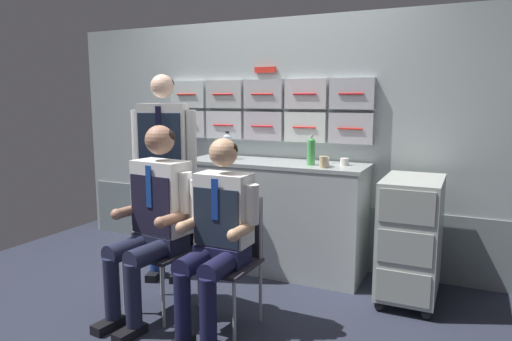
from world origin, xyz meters
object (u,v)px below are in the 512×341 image
(service_trolley, at_px, (411,236))
(sparkling_bottle_green, at_px, (311,151))
(paper_cup_blue, at_px, (323,162))
(folding_chair_center, at_px, (230,247))
(crew_member_left, at_px, (153,213))
(folding_chair_left, at_px, (170,236))
(crew_member_standing, at_px, (164,160))
(crew_member_center, at_px, (217,230))

(service_trolley, bearing_deg, sparkling_bottle_green, 172.07)
(service_trolley, height_order, paper_cup_blue, paper_cup_blue)
(folding_chair_center, bearing_deg, crew_member_left, -167.04)
(folding_chair_left, bearing_deg, crew_member_standing, 129.15)
(paper_cup_blue, bearing_deg, crew_member_standing, -161.39)
(folding_chair_center, height_order, crew_member_center, crew_member_center)
(crew_member_left, height_order, sparkling_bottle_green, crew_member_left)
(crew_member_center, distance_m, crew_member_standing, 1.08)
(folding_chair_center, bearing_deg, folding_chair_left, 175.58)
(sparkling_bottle_green, bearing_deg, folding_chair_center, -103.16)
(paper_cup_blue, bearing_deg, crew_member_center, -109.45)
(crew_member_left, height_order, crew_member_standing, crew_member_standing)
(folding_chair_center, relative_size, crew_member_center, 0.68)
(service_trolley, xyz_separation_m, folding_chair_left, (-1.51, -0.81, 0.03))
(sparkling_bottle_green, bearing_deg, crew_member_standing, -154.53)
(folding_chair_left, bearing_deg, service_trolley, 28.04)
(crew_member_standing, relative_size, paper_cup_blue, 18.34)
(crew_member_left, relative_size, crew_member_standing, 0.78)
(sparkling_bottle_green, bearing_deg, crew_member_left, -124.44)
(service_trolley, xyz_separation_m, crew_member_standing, (-1.85, -0.39, 0.49))
(crew_member_center, distance_m, sparkling_bottle_green, 1.20)
(service_trolley, height_order, crew_member_standing, crew_member_standing)
(service_trolley, distance_m, crew_member_center, 1.45)
(crew_member_center, bearing_deg, crew_member_standing, 143.42)
(crew_member_left, relative_size, folding_chair_center, 1.54)
(service_trolley, distance_m, sparkling_bottle_green, 0.98)
(paper_cup_blue, bearing_deg, folding_chair_left, -136.20)
(sparkling_bottle_green, bearing_deg, service_trolley, -7.93)
(paper_cup_blue, bearing_deg, crew_member_left, -131.83)
(sparkling_bottle_green, distance_m, paper_cup_blue, 0.18)
(folding_chair_left, relative_size, crew_member_center, 0.68)
(service_trolley, xyz_separation_m, sparkling_bottle_green, (-0.80, 0.11, 0.56))
(crew_member_left, relative_size, paper_cup_blue, 14.33)
(sparkling_bottle_green, bearing_deg, crew_member_center, -101.41)
(folding_chair_center, bearing_deg, paper_cup_blue, 67.32)
(crew_member_left, height_order, crew_member_center, crew_member_left)
(service_trolley, xyz_separation_m, crew_member_center, (-1.02, -1.01, 0.18))
(folding_chair_left, relative_size, paper_cup_blue, 9.29)
(service_trolley, distance_m, folding_chair_center, 1.32)
(folding_chair_left, xyz_separation_m, crew_member_center, (0.49, -0.20, 0.15))
(folding_chair_left, xyz_separation_m, crew_member_left, (-0.02, -0.16, 0.20))
(folding_chair_center, xyz_separation_m, sparkling_bottle_green, (0.22, 0.95, 0.54))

